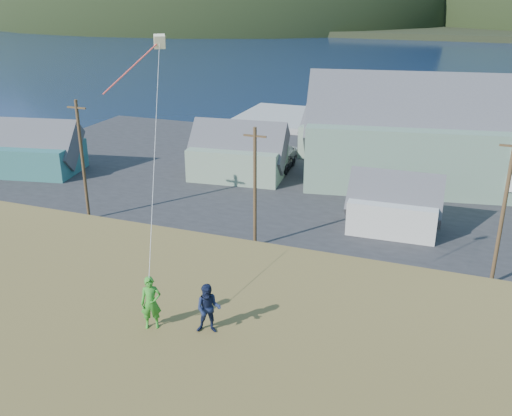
{
  "coord_description": "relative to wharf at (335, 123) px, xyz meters",
  "views": [
    {
      "loc": [
        10.25,
        -32.83,
        17.41
      ],
      "look_at": [
        2.54,
        -12.34,
        8.8
      ],
      "focal_mm": 40.0,
      "sensor_mm": 36.0,
      "label": 1
    }
  ],
  "objects": [
    {
      "name": "shed_white",
      "position": [
        11.96,
        -32.11,
        1.67
      ],
      "size": [
        7.03,
        4.78,
        5.46
      ],
      "rotation": [
        0.0,
        0.0,
        0.03
      ],
      "color": "beige",
      "rests_on": "waterfront_lot"
    },
    {
      "name": "utility_poles",
      "position": [
        3.78,
        -38.5,
        4.24
      ],
      "size": [
        29.95,
        0.24,
        9.44
      ],
      "color": "#47331E",
      "rests_on": "waterfront_lot"
    },
    {
      "name": "far_shore",
      "position": [
        6.0,
        290.0,
        0.55
      ],
      "size": [
        900.0,
        320.0,
        2.0
      ],
      "primitive_type": "cube",
      "color": "black",
      "rests_on": "ground"
    },
    {
      "name": "kite_flyer_navy",
      "position": [
        9.47,
        -59.03,
        7.58
      ],
      "size": [
        0.95,
        0.84,
        1.65
      ],
      "primitive_type": "imported",
      "rotation": [
        0.0,
        0.0,
        0.3
      ],
      "color": "#161E3C",
      "rests_on": "hillside"
    },
    {
      "name": "ground",
      "position": [
        6.0,
        -40.0,
        -0.45
      ],
      "size": [
        900.0,
        900.0,
        0.0
      ],
      "primitive_type": "plane",
      "color": "#0A1638",
      "rests_on": "ground"
    },
    {
      "name": "wharf",
      "position": [
        0.0,
        0.0,
        0.0
      ],
      "size": [
        26.0,
        14.0,
        0.9
      ],
      "primitive_type": "cube",
      "color": "gray",
      "rests_on": "ground"
    },
    {
      "name": "shed_palegreen_far",
      "position": [
        5.35,
        -13.77,
        2.43
      ],
      "size": [
        11.54,
        7.04,
        7.54
      ],
      "rotation": [
        0.0,
        0.0,
        -0.06
      ],
      "color": "slate",
      "rests_on": "waterfront_lot"
    },
    {
      "name": "shed_palegreen_near",
      "position": [
        -3.74,
        -24.51,
        2.04
      ],
      "size": [
        9.63,
        6.6,
        6.6
      ],
      "rotation": [
        0.0,
        0.0,
        0.1
      ],
      "color": "gray",
      "rests_on": "waterfront_lot"
    },
    {
      "name": "kite_flyer_green",
      "position": [
        7.67,
        -59.43,
        7.64
      ],
      "size": [
        0.77,
        0.67,
        1.77
      ],
      "primitive_type": "imported",
      "rotation": [
        0.0,
        0.0,
        0.48
      ],
      "color": "#318D26",
      "rests_on": "hillside"
    },
    {
      "name": "lodge",
      "position": [
        19.51,
        -18.99,
        4.27
      ],
      "size": [
        36.07,
        15.77,
        12.28
      ],
      "rotation": [
        0.0,
        0.0,
        0.18
      ],
      "color": "slate",
      "rests_on": "waterfront_lot"
    },
    {
      "name": "parked_cars",
      "position": [
        -2.53,
        -18.42,
        0.41
      ],
      "size": [
        19.83,
        11.47,
        1.57
      ],
      "color": "navy",
      "rests_on": "waterfront_lot"
    },
    {
      "name": "waterfront_lot",
      "position": [
        6.0,
        -23.0,
        -0.39
      ],
      "size": [
        72.0,
        36.0,
        0.12
      ],
      "primitive_type": "cube",
      "color": "#28282B",
      "rests_on": "ground"
    },
    {
      "name": "grass_strip",
      "position": [
        6.0,
        -42.0,
        -0.4
      ],
      "size": [
        110.0,
        8.0,
        0.1
      ],
      "primitive_type": "cube",
      "color": "#4C3D19",
      "rests_on": "ground"
    },
    {
      "name": "kite_rig",
      "position": [
        4.05,
        -52.0,
        14.54
      ],
      "size": [
        2.44,
        4.19,
        10.6
      ],
      "color": "#F1E9B7",
      "rests_on": "ground"
    },
    {
      "name": "shed_teal",
      "position": [
        -22.62,
        -30.1,
        1.95
      ],
      "size": [
        9.09,
        7.13,
        6.42
      ],
      "rotation": [
        0.0,
        0.0,
        0.2
      ],
      "color": "#2F6E68",
      "rests_on": "waterfront_lot"
    }
  ]
}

